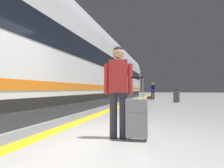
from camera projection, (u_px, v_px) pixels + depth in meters
name	position (u px, v px, depth m)	size (l,w,h in m)	color
ground_plane	(89.00, 136.00, 3.83)	(120.00, 120.00, 0.00)	silver
safety_line_strip	(129.00, 102.00, 13.73)	(0.36, 80.00, 0.01)	yellow
tactile_edge_band	(124.00, 102.00, 13.83)	(0.74, 80.00, 0.01)	slate
high_speed_train	(94.00, 66.00, 13.43)	(2.94, 30.37, 4.97)	#38383D
traveller_foreground	(118.00, 85.00, 3.68)	(0.53, 0.26, 1.70)	#383842
rolling_suitcase_foreground	(137.00, 118.00, 3.52)	(0.39, 0.25, 1.12)	#9E9EA3
passenger_near	(153.00, 89.00, 17.77)	(0.48, 0.33, 1.56)	black
duffel_bag_near	(149.00, 98.00, 17.75)	(0.44, 0.26, 0.36)	brown
waste_bin	(176.00, 96.00, 13.97)	(0.46, 0.46, 0.91)	#4C4C51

